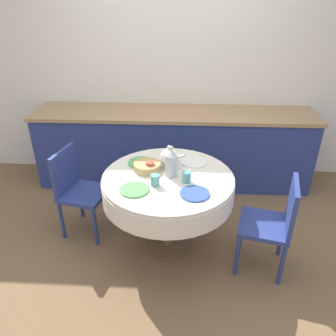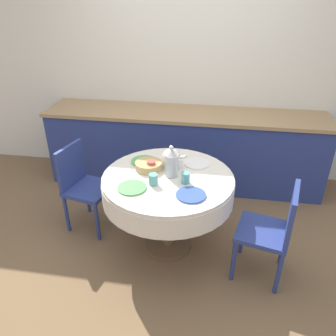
{
  "view_description": "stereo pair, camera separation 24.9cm",
  "coord_description": "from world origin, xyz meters",
  "views": [
    {
      "loc": [
        0.13,
        -2.37,
        2.14
      ],
      "look_at": [
        0.0,
        0.0,
        0.84
      ],
      "focal_mm": 35.0,
      "sensor_mm": 36.0,
      "label": 1
    },
    {
      "loc": [
        0.38,
        -2.35,
        2.14
      ],
      "look_at": [
        0.0,
        0.0,
        0.84
      ],
      "focal_mm": 35.0,
      "sensor_mm": 36.0,
      "label": 2
    }
  ],
  "objects": [
    {
      "name": "ground_plane",
      "position": [
        0.0,
        0.0,
        0.0
      ],
      "size": [
        12.0,
        12.0,
        0.0
      ],
      "primitive_type": "plane",
      "color": "brown"
    },
    {
      "name": "wall_back",
      "position": [
        0.0,
        1.56,
        1.3
      ],
      "size": [
        7.0,
        0.05,
        2.6
      ],
      "color": "silver",
      "rests_on": "ground_plane"
    },
    {
      "name": "kitchen_counter",
      "position": [
        0.0,
        1.22,
        0.45
      ],
      "size": [
        3.24,
        0.64,
        0.9
      ],
      "color": "navy",
      "rests_on": "ground_plane"
    },
    {
      "name": "dining_table",
      "position": [
        0.0,
        0.0,
        0.63
      ],
      "size": [
        1.12,
        1.12,
        0.76
      ],
      "color": "brown",
      "rests_on": "ground_plane"
    },
    {
      "name": "chair_left",
      "position": [
        0.87,
        -0.21,
        0.49
      ],
      "size": [
        0.48,
        0.48,
        0.86
      ],
      "rotation": [
        0.0,
        0.0,
        1.33
      ],
      "color": "navy",
      "rests_on": "ground_plane"
    },
    {
      "name": "chair_right",
      "position": [
        -0.87,
        0.21,
        0.49
      ],
      "size": [
        0.48,
        0.48,
        0.86
      ],
      "rotation": [
        0.0,
        0.0,
        -1.8
      ],
      "color": "navy",
      "rests_on": "ground_plane"
    },
    {
      "name": "plate_near_left",
      "position": [
        -0.25,
        -0.23,
        0.77
      ],
      "size": [
        0.23,
        0.23,
        0.01
      ],
      "primitive_type": "cylinder",
      "color": "#5BA85B",
      "rests_on": "dining_table"
    },
    {
      "name": "cup_near_left",
      "position": [
        -0.1,
        -0.15,
        0.8
      ],
      "size": [
        0.07,
        0.07,
        0.09
      ],
      "primitive_type": "cylinder",
      "color": "#5BA39E",
      "rests_on": "dining_table"
    },
    {
      "name": "plate_near_right",
      "position": [
        0.22,
        -0.26,
        0.77
      ],
      "size": [
        0.23,
        0.23,
        0.01
      ],
      "primitive_type": "cylinder",
      "color": "#3856AD",
      "rests_on": "dining_table"
    },
    {
      "name": "cup_near_right",
      "position": [
        0.16,
        -0.08,
        0.8
      ],
      "size": [
        0.07,
        0.07,
        0.09
      ],
      "primitive_type": "cylinder",
      "color": "#5BA39E",
      "rests_on": "dining_table"
    },
    {
      "name": "plate_far_left",
      "position": [
        -0.26,
        0.22,
        0.77
      ],
      "size": [
        0.23,
        0.23,
        0.01
      ],
      "primitive_type": "cylinder",
      "color": "#5BA85B",
      "rests_on": "dining_table"
    },
    {
      "name": "cup_far_left",
      "position": [
        -0.16,
        0.07,
        0.8
      ],
      "size": [
        0.07,
        0.07,
        0.09
      ],
      "primitive_type": "cylinder",
      "color": "#CC4C3D",
      "rests_on": "dining_table"
    },
    {
      "name": "plate_far_right",
      "position": [
        0.22,
        0.26,
        0.77
      ],
      "size": [
        0.23,
        0.23,
        0.01
      ],
      "primitive_type": "cylinder",
      "color": "white",
      "rests_on": "dining_table"
    },
    {
      "name": "cup_far_right",
      "position": [
        0.07,
        0.16,
        0.8
      ],
      "size": [
        0.07,
        0.07,
        0.09
      ],
      "primitive_type": "cylinder",
      "color": "white",
      "rests_on": "dining_table"
    },
    {
      "name": "coffee_carafe",
      "position": [
        0.03,
        0.02,
        0.88
      ],
      "size": [
        0.11,
        0.11,
        0.27
      ],
      "color": "#B2B2B7",
      "rests_on": "dining_table"
    },
    {
      "name": "teapot",
      "position": [
        0.0,
        0.17,
        0.85
      ],
      "size": [
        0.22,
        0.16,
        0.21
      ],
      "color": "silver",
      "rests_on": "dining_table"
    },
    {
      "name": "bread_basket",
      "position": [
        -0.19,
        0.1,
        0.79
      ],
      "size": [
        0.23,
        0.23,
        0.07
      ],
      "primitive_type": "cylinder",
      "color": "tan",
      "rests_on": "dining_table"
    }
  ]
}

